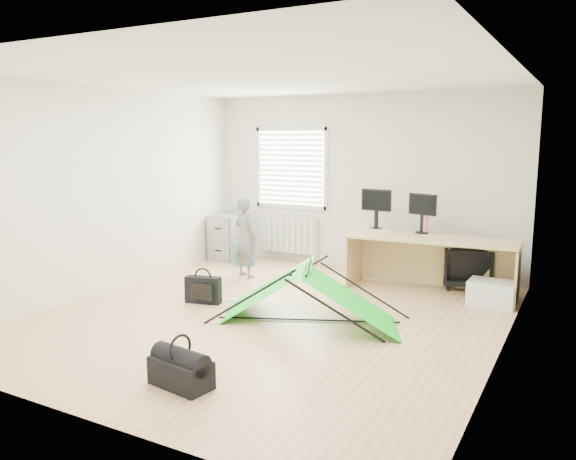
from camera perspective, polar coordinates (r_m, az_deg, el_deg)
The scene contains 18 objects.
ground at distance 6.59m, azimuth -1.68°, elevation -8.68°, with size 5.50×5.50×0.00m, color tan.
back_wall at distance 8.77m, azimuth 7.38°, elevation 4.78°, with size 5.00×0.02×2.70m, color silver.
window at distance 9.23m, azimuth 0.31°, elevation 6.32°, with size 1.20×0.06×1.20m, color silver.
radiator at distance 9.32m, azimuth 0.19°, elevation -0.46°, with size 1.00×0.12×0.60m, color silver.
desk at distance 7.65m, azimuth 14.26°, elevation -3.52°, with size 2.18×0.69×0.74m, color tan.
filing_cabinet at distance 9.60m, azimuth -5.94°, elevation -0.65°, with size 0.49×0.65×0.76m, color gray.
monitor_left at distance 8.08m, azimuth 8.97°, elevation 1.54°, with size 0.44×0.10×0.42m, color black.
monitor_right at distance 7.89m, azimuth 13.50°, elevation 1.12°, with size 0.42×0.09×0.40m, color black.
keyboard at distance 8.02m, azimuth 9.14°, elevation 0.02°, with size 0.41×0.14×0.02m, color beige.
thermos at distance 7.90m, azimuth 13.77°, elevation 0.59°, with size 0.07×0.07×0.25m, color #C7736F.
office_chair at distance 8.10m, azimuth 17.75°, elevation -3.53°, with size 0.63×0.65×0.59m, color black.
person at distance 8.26m, azimuth -4.35°, elevation -0.73°, with size 0.43×0.28×1.19m, color slate.
kite at distance 6.31m, azimuth 2.08°, elevation -6.50°, with size 2.04×0.89×0.63m, color #14DC24, non-canonical shape.
storage_crate at distance 7.36m, azimuth 20.00°, elevation -6.07°, with size 0.55×0.38×0.31m, color silver.
tote_bag at distance 9.10m, azimuth -4.44°, elevation -2.44°, with size 0.31×0.13×0.37m, color teal.
laptop_bag at distance 7.10m, azimuth -8.61°, elevation -6.03°, with size 0.45×0.13×0.34m, color black.
white_box at distance 6.92m, azimuth -5.68°, elevation -7.38°, with size 0.10×0.10×0.10m, color silver.
duffel_bag at distance 4.87m, azimuth -10.82°, elevation -14.06°, with size 0.54×0.27×0.23m, color black.
Camera 1 is at (3.16, -5.41, 2.04)m, focal length 35.00 mm.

